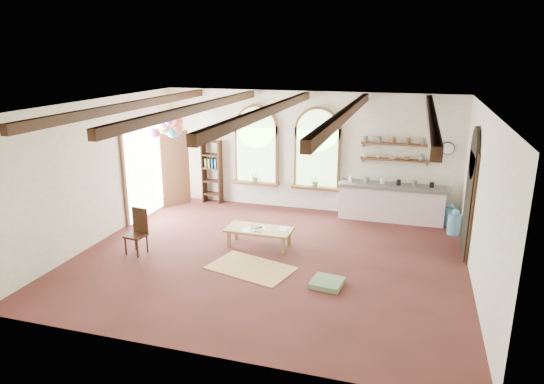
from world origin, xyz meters
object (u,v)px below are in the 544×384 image
at_px(side_chair, 137,241).
at_px(balloon_cluster, 168,126).
at_px(kitchen_counter, 391,202).
at_px(coffee_table, 259,231).

relative_size(side_chair, balloon_cluster, 0.85).
xyz_separation_m(kitchen_counter, balloon_cluster, (-5.71, -0.98, 1.86)).
bearing_deg(coffee_table, balloon_cluster, 151.16).
distance_m(kitchen_counter, side_chair, 6.33).
height_order(coffee_table, balloon_cluster, balloon_cluster).
bearing_deg(side_chair, balloon_cluster, 102.40).
bearing_deg(balloon_cluster, side_chair, -77.60).
height_order(kitchen_counter, balloon_cluster, balloon_cluster).
bearing_deg(kitchen_counter, coffee_table, -135.69).
bearing_deg(balloon_cluster, coffee_table, -28.84).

